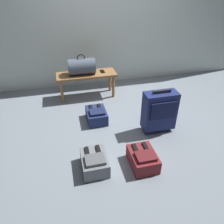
% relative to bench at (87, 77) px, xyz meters
% --- Properties ---
extents(ground_plane, '(6.60, 6.60, 0.00)m').
position_rel_bench_xyz_m(ground_plane, '(0.43, -1.02, -0.36)').
color(ground_plane, slate).
extents(back_wall, '(6.00, 0.10, 2.80)m').
position_rel_bench_xyz_m(back_wall, '(0.43, 0.58, 1.04)').
color(back_wall, silver).
rests_on(back_wall, ground).
extents(bench, '(1.00, 0.36, 0.43)m').
position_rel_bench_xyz_m(bench, '(0.00, 0.00, 0.00)').
color(bench, olive).
rests_on(bench, ground).
extents(duffel_bag_slate, '(0.44, 0.26, 0.34)m').
position_rel_bench_xyz_m(duffel_bag_slate, '(-0.07, -0.00, 0.20)').
color(duffel_bag_slate, '#475160').
rests_on(duffel_bag_slate, bench).
extents(cell_phone, '(0.07, 0.14, 0.01)m').
position_rel_bench_xyz_m(cell_phone, '(0.28, 0.02, 0.07)').
color(cell_phone, black).
rests_on(cell_phone, bench).
extents(suitcase_upright_navy, '(0.44, 0.23, 0.62)m').
position_rel_bench_xyz_m(suitcase_upright_navy, '(0.80, -1.23, -0.04)').
color(suitcase_upright_navy, navy).
rests_on(suitcase_upright_navy, ground).
extents(backpack_navy, '(0.28, 0.38, 0.21)m').
position_rel_bench_xyz_m(backpack_navy, '(0.02, -0.80, -0.27)').
color(backpack_navy, navy).
rests_on(backpack_navy, ground).
extents(backpack_grey, '(0.28, 0.38, 0.21)m').
position_rel_bench_xyz_m(backpack_grey, '(-0.17, -1.73, -0.27)').
color(backpack_grey, slate).
rests_on(backpack_grey, ground).
extents(backpack_maroon, '(0.28, 0.38, 0.21)m').
position_rel_bench_xyz_m(backpack_maroon, '(0.37, -1.80, -0.27)').
color(backpack_maroon, maroon).
rests_on(backpack_maroon, ground).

